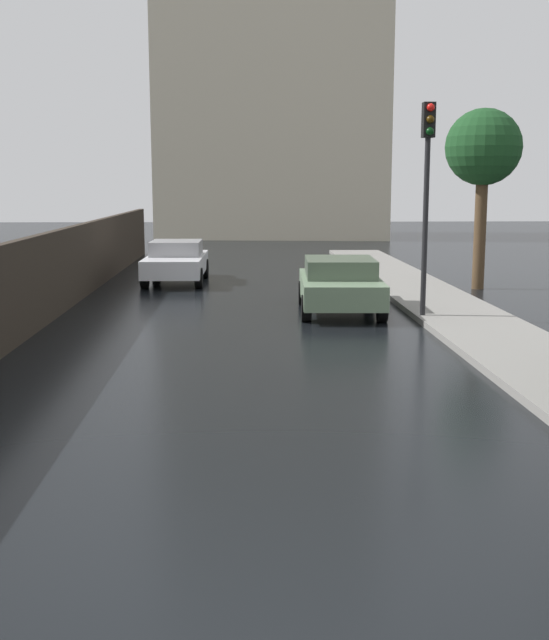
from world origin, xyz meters
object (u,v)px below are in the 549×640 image
(street_tree_far, at_px, (483,150))
(car_green_mid_road, at_px, (340,284))
(traffic_light, at_px, (427,171))
(car_white_near_kerb, at_px, (176,261))

(street_tree_far, bearing_deg, car_green_mid_road, -137.69)
(car_green_mid_road, xyz_separation_m, traffic_light, (1.72, -1.35, 2.66))
(car_green_mid_road, height_order, traffic_light, traffic_light)
(car_green_mid_road, bearing_deg, traffic_light, -35.44)
(car_white_near_kerb, xyz_separation_m, traffic_light, (6.12, -7.47, 2.68))
(street_tree_far, bearing_deg, traffic_light, -117.57)
(car_white_near_kerb, bearing_deg, car_green_mid_road, 126.91)
(traffic_light, bearing_deg, car_green_mid_road, 141.87)
(traffic_light, distance_m, street_tree_far, 6.29)
(car_white_near_kerb, relative_size, traffic_light, 0.91)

